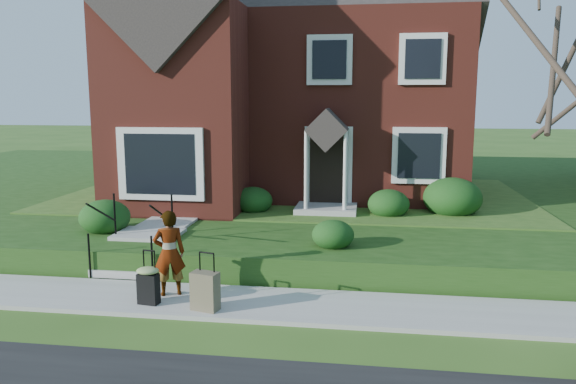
% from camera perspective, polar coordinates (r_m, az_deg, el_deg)
% --- Properties ---
extents(ground, '(120.00, 120.00, 0.00)m').
position_cam_1_polar(ground, '(10.16, -5.41, -11.36)').
color(ground, '#2D5119').
rests_on(ground, ground).
extents(sidewalk, '(60.00, 1.60, 0.08)m').
position_cam_1_polar(sidewalk, '(10.14, -5.42, -11.15)').
color(sidewalk, '#9E9B93').
rests_on(sidewalk, ground).
extents(terrace, '(44.00, 20.00, 0.60)m').
position_cam_1_polar(terrace, '(20.46, 12.92, -0.01)').
color(terrace, '#1A3C10').
rests_on(terrace, ground).
extents(walkway, '(1.20, 6.00, 0.06)m').
position_cam_1_polar(walkway, '(15.29, -10.18, -1.86)').
color(walkway, '#9E9B93').
rests_on(walkway, terrace).
extents(main_house, '(10.40, 10.20, 9.40)m').
position_cam_1_polar(main_house, '(19.06, 0.69, 14.52)').
color(main_house, maroon).
rests_on(main_house, terrace).
extents(front_steps, '(1.40, 2.02, 1.50)m').
position_cam_1_polar(front_steps, '(12.45, -14.73, -5.39)').
color(front_steps, '#9E9B93').
rests_on(front_steps, ground).
extents(foundation_shrubs, '(10.11, 4.94, 1.07)m').
position_cam_1_polar(foundation_shrubs, '(14.47, -0.84, -0.60)').
color(foundation_shrubs, '#143810').
rests_on(foundation_shrubs, terrace).
extents(woman, '(0.67, 0.57, 1.56)m').
position_cam_1_polar(woman, '(10.37, -11.98, -6.07)').
color(woman, '#999999').
rests_on(woman, sidewalk).
extents(suitcase_black, '(0.44, 0.38, 0.95)m').
position_cam_1_polar(suitcase_black, '(10.12, -14.01, -8.99)').
color(suitcase_black, black).
rests_on(suitcase_black, sidewalk).
extents(suitcase_olive, '(0.50, 0.36, 0.99)m').
position_cam_1_polar(suitcase_olive, '(9.68, -8.42, -9.92)').
color(suitcase_olive, brown).
rests_on(suitcase_olive, sidewalk).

